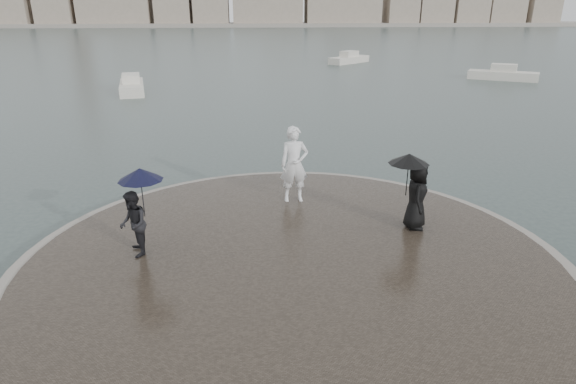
{
  "coord_description": "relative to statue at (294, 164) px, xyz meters",
  "views": [
    {
      "loc": [
        -0.89,
        -6.12,
        5.64
      ],
      "look_at": [
        0.0,
        4.8,
        1.45
      ],
      "focal_mm": 30.0,
      "sensor_mm": 36.0,
      "label": 1
    }
  ],
  "objects": [
    {
      "name": "ground",
      "position": [
        -0.36,
        -6.95,
        -1.46
      ],
      "size": [
        400.0,
        400.0,
        0.0
      ],
      "primitive_type": "plane",
      "color": "#2B3835",
      "rests_on": "ground"
    },
    {
      "name": "kerb_ring",
      "position": [
        -0.36,
        -3.45,
        -1.3
      ],
      "size": [
        12.5,
        12.5,
        0.32
      ],
      "primitive_type": "cylinder",
      "color": "gray",
      "rests_on": "ground"
    },
    {
      "name": "quay_tip",
      "position": [
        -0.36,
        -3.45,
        -1.28
      ],
      "size": [
        11.9,
        11.9,
        0.36
      ],
      "primitive_type": "cylinder",
      "color": "#2D261E",
      "rests_on": "ground"
    },
    {
      "name": "statue",
      "position": [
        0.0,
        0.0,
        0.0
      ],
      "size": [
        0.83,
        0.56,
        2.2
      ],
      "primitive_type": "imported",
      "rotation": [
        0.0,
        0.0,
        0.05
      ],
      "color": "white",
      "rests_on": "quay_tip"
    },
    {
      "name": "visitor_left",
      "position": [
        -3.83,
        -3.0,
        -0.0
      ],
      "size": [
        1.12,
        1.03,
        2.04
      ],
      "color": "black",
      "rests_on": "quay_tip"
    },
    {
      "name": "visitor_right",
      "position": [
        2.84,
        -2.09,
        0.0
      ],
      "size": [
        1.14,
        1.09,
        1.95
      ],
      "color": "black",
      "rests_on": "quay_tip"
    },
    {
      "name": "far_skyline",
      "position": [
        -6.65,
        153.75,
        4.15
      ],
      "size": [
        260.0,
        20.0,
        37.0
      ],
      "color": "gray",
      "rests_on": "ground"
    },
    {
      "name": "boats",
      "position": [
        6.82,
        29.98,
        -1.08
      ],
      "size": [
        33.84,
        23.56,
        1.5
      ],
      "color": "beige",
      "rests_on": "ground"
    }
  ]
}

